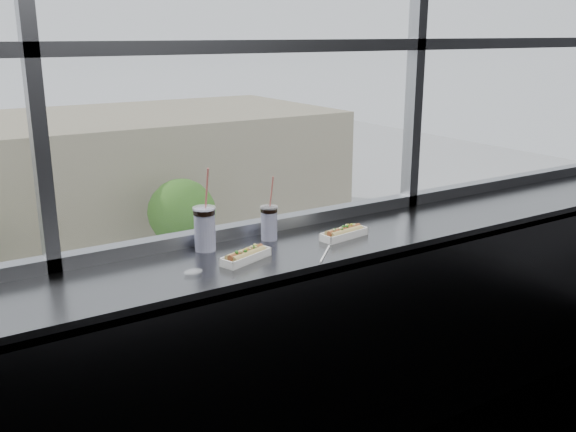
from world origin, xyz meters
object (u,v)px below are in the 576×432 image
soda_cup_right (269,221)px  tree_right (182,213)px  hotdog_tray_left (246,255)px  car_near_e (390,323)px  soda_cup_left (205,226)px  pedestrian_d (171,271)px  loose_straw (325,254)px  hotdog_tray_right (344,233)px  car_near_d (163,396)px  pedestrian_c (26,294)px  wrapper (193,272)px

soda_cup_right → tree_right: (11.27, 28.13, -8.35)m
hotdog_tray_left → car_near_e: hotdog_tray_left is taller
soda_cup_left → soda_cup_right: bearing=-4.0°
soda_cup_left → tree_right: soda_cup_left is taller
car_near_e → pedestrian_d: size_ratio=2.95×
loose_straw → car_near_e: (15.36, 16.45, -10.91)m
hotdog_tray_left → car_near_e: 25.16m
hotdog_tray_right → car_near_e: (15.14, 16.30, -10.93)m
pedestrian_d → hotdog_tray_left: bearing=69.3°
soda_cup_left → car_near_e: bearing=45.6°
car_near_d → car_near_e: size_ratio=0.90×
loose_straw → car_near_d: size_ratio=0.04×
loose_straw → hotdog_tray_left: bearing=116.5°
hotdog_tray_left → car_near_e: bearing=27.0°
hotdog_tray_right → pedestrian_d: size_ratio=0.11×
hotdog_tray_right → hotdog_tray_left: bearing=175.2°
hotdog_tray_right → pedestrian_d: bearing=62.3°
soda_cup_right → pedestrian_c: bearing=83.7°
car_near_d → tree_right: 13.70m
hotdog_tray_left → pedestrian_d: (10.28, 27.14, -10.93)m
car_near_e → pedestrian_d: 12.09m
pedestrian_d → pedestrian_c: size_ratio=1.27×
tree_right → loose_straw: bearing=-111.4°
soda_cup_right → pedestrian_d: 30.78m
hotdog_tray_right → soda_cup_right: size_ratio=0.84×
pedestrian_d → pedestrian_c: (-6.89, 1.45, -0.24)m
hotdog_tray_left → soda_cup_left: (-0.09, 0.23, 0.09)m
hotdog_tray_right → tree_right: bearing=60.8°
soda_cup_left → soda_cup_right: 0.33m
car_near_d → tree_right: size_ratio=1.08×
pedestrian_c → soda_cup_right: bearing=-96.3°
hotdog_tray_right → car_near_d: bearing=65.1°
soda_cup_right → wrapper: 0.56m
wrapper → pedestrian_d: size_ratio=0.04×
loose_straw → pedestrian_d: (9.94, 27.26, -10.91)m
hotdog_tray_left → pedestrian_d: 31.01m
pedestrian_c → soda_cup_left: bearing=-97.0°
hotdog_tray_right → soda_cup_right: soda_cup_right is taller
soda_cup_right → pedestrian_d: bearing=69.6°
soda_cup_left → wrapper: size_ratio=4.31×
soda_cup_left → car_near_d: (5.58, 16.11, -11.13)m
hotdog_tray_right → soda_cup_right: bearing=143.8°
soda_cup_right → pedestrian_c: size_ratio=0.17×
hotdog_tray_right → wrapper: 0.83m
soda_cup_right → pedestrian_d: (10.04, 26.94, -11.00)m
pedestrian_d → loose_straw: bearing=70.0°
car_near_d → car_near_e: bearing=-87.4°
wrapper → car_near_e: wrapper is taller
soda_cup_left → pedestrian_d: bearing=68.9°
hotdog_tray_left → loose_straw: (0.34, -0.12, -0.02)m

